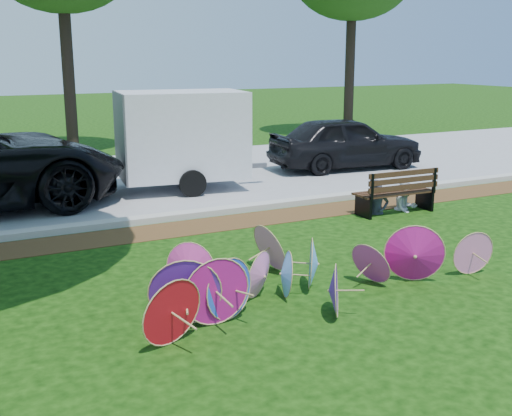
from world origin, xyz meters
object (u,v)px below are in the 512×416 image
Objects in this scene: dark_pickup at (346,143)px; parasol_pile at (277,275)px; person_left at (378,181)px; park_bench at (394,191)px; person_right at (407,182)px; cargo_trailer at (182,134)px.

parasol_pile is at bearing 145.40° from dark_pickup.
person_left is (3.96, 3.16, 0.28)m from parasol_pile.
dark_pickup is at bearing 75.29° from person_left.
park_bench is 0.38m from person_right.
person_left is 1.13× the size of person_right.
dark_pickup reaches higher than person_left.
parasol_pile is 4.60× the size of person_right.
dark_pickup is at bearing 14.34° from cargo_trailer.
person_left reaches higher than park_bench.
parasol_pile is 5.32m from park_bench.
cargo_trailer is at bearing 127.17° from park_bench.
park_bench reaches higher than parasol_pile.
dark_pickup reaches higher than person_right.
dark_pickup is at bearing 50.60° from parasol_pile.
cargo_trailer is 1.66× the size of park_bench.
person_left is at bearing 172.85° from park_bench.
park_bench is (2.91, -3.97, -0.83)m from cargo_trailer.
dark_pickup reaches higher than parasol_pile.
cargo_trailer reaches higher than person_right.
park_bench is 1.28× the size of person_left.
dark_pickup is 3.60× the size of person_right.
person_left is 0.70m from person_right.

